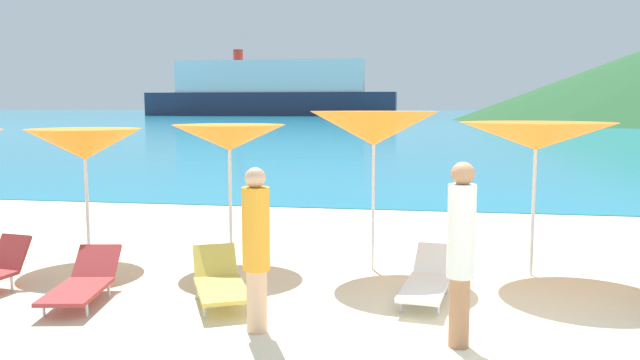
# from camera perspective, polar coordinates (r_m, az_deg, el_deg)

# --- Properties ---
(ground_plane) EXTENTS (50.00, 100.00, 0.30)m
(ground_plane) POSITION_cam_1_polar(r_m,az_deg,el_deg) (16.65, 11.58, -2.51)
(ground_plane) COLOR beige
(ocean_water) EXTENTS (650.00, 440.00, 0.02)m
(ocean_water) POSITION_cam_1_polar(r_m,az_deg,el_deg) (234.92, 9.65, 5.99)
(ocean_water) COLOR teal
(ocean_water) RESTS_ON ground_plane
(umbrella_2) EXTENTS (1.86, 1.86, 2.12)m
(umbrella_2) POSITION_cam_1_polar(r_m,az_deg,el_deg) (10.78, -20.65, 3.04)
(umbrella_2) COLOR silver
(umbrella_2) RESTS_ON ground_plane
(umbrella_3) EXTENTS (1.93, 1.93, 2.19)m
(umbrella_3) POSITION_cam_1_polar(r_m,az_deg,el_deg) (10.00, -8.26, 3.82)
(umbrella_3) COLOR silver
(umbrella_3) RESTS_ON ground_plane
(umbrella_4) EXTENTS (1.97, 1.97, 2.41)m
(umbrella_4) POSITION_cam_1_polar(r_m,az_deg,el_deg) (9.38, 4.92, 4.69)
(umbrella_4) COLOR silver
(umbrella_4) RESTS_ON ground_plane
(umbrella_5) EXTENTS (2.40, 2.40, 2.25)m
(umbrella_5) POSITION_cam_1_polar(r_m,az_deg,el_deg) (9.55, 19.07, 3.78)
(umbrella_5) COLOR silver
(umbrella_5) RESTS_ON ground_plane
(lounge_chair_0) EXTENTS (0.75, 1.81, 0.56)m
(lounge_chair_0) POSITION_cam_1_polar(r_m,az_deg,el_deg) (8.31, 9.75, -8.89)
(lounge_chair_0) COLOR white
(lounge_chair_0) RESTS_ON ground_plane
(lounge_chair_7) EXTENTS (1.15, 1.57, 0.62)m
(lounge_chair_7) POSITION_cam_1_polar(r_m,az_deg,el_deg) (8.14, -9.09, -9.10)
(lounge_chair_7) COLOR #D8BF4C
(lounge_chair_7) RESTS_ON ground_plane
(lounge_chair_9) EXTENTS (0.84, 1.62, 0.59)m
(lounge_chair_9) POSITION_cam_1_polar(r_m,az_deg,el_deg) (8.61, -20.77, -8.67)
(lounge_chair_9) COLOR #A53333
(lounge_chair_9) RESTS_ON ground_plane
(beachgoer_1) EXTENTS (0.30, 0.30, 1.83)m
(beachgoer_1) POSITION_cam_1_polar(r_m,az_deg,el_deg) (6.88, -5.84, -5.84)
(beachgoer_1) COLOR #DBAA84
(beachgoer_1) RESTS_ON ground_plane
(beachgoer_2) EXTENTS (0.29, 0.29, 1.92)m
(beachgoer_2) POSITION_cam_1_polar(r_m,az_deg,el_deg) (6.56, 12.71, -5.97)
(beachgoer_2) COLOR #A3704C
(beachgoer_2) RESTS_ON ground_plane
(cruise_ship) EXTENTS (68.64, 7.61, 17.87)m
(cruise_ship) POSITION_cam_1_polar(r_m,az_deg,el_deg) (172.05, -4.67, 8.04)
(cruise_ship) COLOR #262D47
(cruise_ship) RESTS_ON ocean_water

